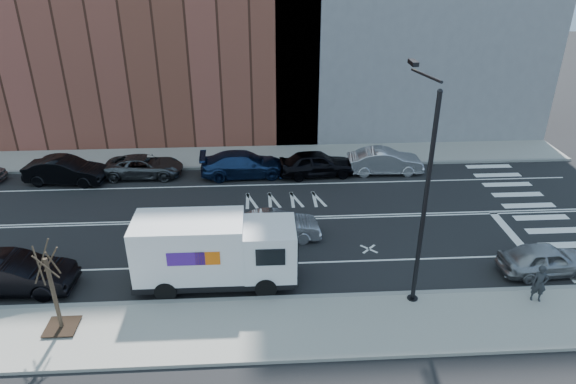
{
  "coord_description": "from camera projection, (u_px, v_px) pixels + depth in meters",
  "views": [
    {
      "loc": [
        0.81,
        -24.28,
        13.63
      ],
      "look_at": [
        2.25,
        0.41,
        1.4
      ],
      "focal_mm": 32.0,
      "sensor_mm": 36.0,
      "label": 1
    }
  ],
  "objects": [
    {
      "name": "street_tree",
      "position": [
        56.0,
        301.0,
        19.21
      ],
      "size": [
        1.2,
        1.2,
        3.75
      ],
      "color": "black",
      "rests_on": "ground"
    },
    {
      "name": "sidewalk_near",
      "position": [
        244.0,
        329.0,
        19.82
      ],
      "size": [
        44.0,
        3.6,
        0.15
      ],
      "primitive_type": "cube",
      "color": "gray",
      "rests_on": "ground"
    },
    {
      "name": "curb_far",
      "position": [
        248.0,
        167.0,
        33.96
      ],
      "size": [
        44.0,
        0.25,
        0.17
      ],
      "primitive_type": "cube",
      "color": "gray",
      "rests_on": "ground"
    },
    {
      "name": "near_parked_front",
      "position": [
        546.0,
        259.0,
        23.02
      ],
      "size": [
        4.28,
        1.92,
        1.43
      ],
      "primitive_type": "imported",
      "rotation": [
        0.0,
        0.0,
        1.63
      ],
      "color": "#999A9D",
      "rests_on": "ground"
    },
    {
      "name": "driving_sedan",
      "position": [
        276.0,
        227.0,
        25.6
      ],
      "size": [
        4.49,
        1.89,
        1.44
      ],
      "primitive_type": "imported",
      "rotation": [
        0.0,
        0.0,
        1.66
      ],
      "color": "#B1B0B5",
      "rests_on": "ground"
    },
    {
      "name": "far_parked_c",
      "position": [
        144.0,
        166.0,
        32.54
      ],
      "size": [
        4.87,
        2.31,
        1.34
      ],
      "primitive_type": "imported",
      "rotation": [
        0.0,
        0.0,
        1.55
      ],
      "color": "#424549",
      "rests_on": "ground"
    },
    {
      "name": "crosswalk",
      "position": [
        535.0,
        211.0,
        28.56
      ],
      "size": [
        3.0,
        14.0,
        0.01
      ],
      "primitive_type": null,
      "color": "white",
      "rests_on": "ground"
    },
    {
      "name": "fedex_van",
      "position": [
        214.0,
        251.0,
        21.91
      ],
      "size": [
        6.98,
        2.52,
        3.18
      ],
      "rotation": [
        0.0,
        0.0,
        -0.0
      ],
      "color": "black",
      "rests_on": "ground"
    },
    {
      "name": "curb_near",
      "position": [
        245.0,
        300.0,
        21.43
      ],
      "size": [
        44.0,
        0.25,
        0.17
      ],
      "primitive_type": "cube",
      "color": "gray",
      "rests_on": "ground"
    },
    {
      "name": "ground",
      "position": [
        247.0,
        220.0,
        27.73
      ],
      "size": [
        120.0,
        120.0,
        0.0
      ],
      "primitive_type": "plane",
      "color": "black",
      "rests_on": "ground"
    },
    {
      "name": "near_parked_rear_a",
      "position": [
        13.0,
        274.0,
        21.78
      ],
      "size": [
        5.13,
        1.93,
        1.67
      ],
      "primitive_type": "imported",
      "rotation": [
        0.0,
        0.0,
        1.54
      ],
      "color": "black",
      "rests_on": "ground"
    },
    {
      "name": "sidewalk_far",
      "position": [
        249.0,
        156.0,
        35.57
      ],
      "size": [
        44.0,
        3.6,
        0.15
      ],
      "primitive_type": "cube",
      "color": "gray",
      "rests_on": "ground"
    },
    {
      "name": "far_parked_e",
      "position": [
        317.0,
        163.0,
        32.59
      ],
      "size": [
        4.91,
        2.31,
        1.62
      ],
      "primitive_type": "imported",
      "rotation": [
        0.0,
        0.0,
        1.65
      ],
      "color": "black",
      "rests_on": "ground"
    },
    {
      "name": "road_markings",
      "position": [
        247.0,
        219.0,
        27.73
      ],
      "size": [
        40.0,
        8.6,
        0.01
      ],
      "primitive_type": null,
      "color": "white",
      "rests_on": "ground"
    },
    {
      "name": "far_parked_f",
      "position": [
        385.0,
        161.0,
        32.98
      ],
      "size": [
        4.82,
        1.73,
        1.58
      ],
      "primitive_type": "imported",
      "rotation": [
        0.0,
        0.0,
        1.56
      ],
      "color": "#B8B8BE",
      "rests_on": "ground"
    },
    {
      "name": "far_parked_b",
      "position": [
        66.0,
        171.0,
        31.59
      ],
      "size": [
        5.1,
        2.35,
        1.62
      ],
      "primitive_type": "imported",
      "rotation": [
        0.0,
        0.0,
        1.44
      ],
      "color": "black",
      "rests_on": "ground"
    },
    {
      "name": "streetlight",
      "position": [
        423.0,
        187.0,
        19.66
      ],
      "size": [
        0.44,
        4.02,
        9.34
      ],
      "color": "black",
      "rests_on": "ground"
    },
    {
      "name": "pedestrian",
      "position": [
        540.0,
        283.0,
        20.97
      ],
      "size": [
        0.69,
        0.54,
        1.66
      ],
      "primitive_type": "imported",
      "rotation": [
        0.0,
        0.0,
        -0.27
      ],
      "color": "#24272A",
      "rests_on": "sidewalk_near"
    },
    {
      "name": "far_parked_d",
      "position": [
        244.0,
        164.0,
        32.53
      ],
      "size": [
        5.56,
        2.48,
        1.58
      ],
      "primitive_type": "imported",
      "rotation": [
        0.0,
        0.0,
        1.62
      ],
      "color": "navy",
      "rests_on": "ground"
    }
  ]
}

